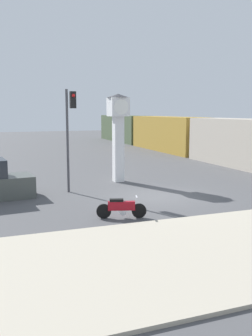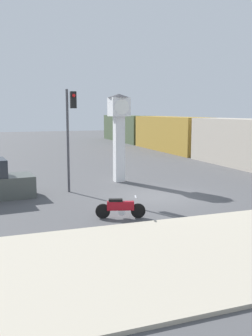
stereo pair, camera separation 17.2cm
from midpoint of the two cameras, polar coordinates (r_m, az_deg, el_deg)
name	(u,v)px [view 2 (the right image)]	position (r m, az deg, el deg)	size (l,w,h in m)	color
ground_plane	(158,196)	(17.58, 5.12, -4.33)	(120.00, 120.00, 0.00)	#4C4C4F
motorcycle	(120,208)	(13.94, -0.51, -6.08)	(1.80, 0.70, 0.82)	black
clock_tower	(119,124)	(20.88, -0.85, 6.71)	(1.23, 1.23, 4.89)	white
freight_train	(170,134)	(38.22, 6.90, 5.21)	(2.80, 37.49, 3.40)	#ADA393
traffic_light	(70,123)	(18.30, -8.22, 6.82)	(0.50, 0.35, 4.98)	#47474C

